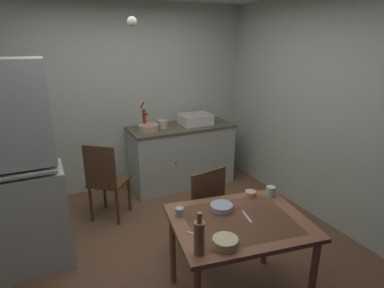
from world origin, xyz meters
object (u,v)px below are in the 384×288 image
(sink_basin, at_px, (195,119))
(glass_bottle, at_px, (199,237))
(mixing_bowl_counter, at_px, (149,128))
(hand_pump, at_px, (144,118))
(dining_table, at_px, (239,231))
(hutch_cabinet, at_px, (6,181))
(serving_bowl_wide, at_px, (225,242))
(mug_dark, at_px, (180,212))
(chair_far_side, at_px, (201,211))
(chair_by_counter, at_px, (106,180))

(sink_basin, distance_m, glass_bottle, 2.79)
(mixing_bowl_counter, bearing_deg, hand_pump, 105.88)
(sink_basin, bearing_deg, glass_bottle, -115.62)
(dining_table, height_order, glass_bottle, glass_bottle)
(hutch_cabinet, xyz_separation_m, mixing_bowl_counter, (1.64, 1.04, 0.03))
(serving_bowl_wide, height_order, mug_dark, mug_dark)
(hutch_cabinet, distance_m, mixing_bowl_counter, 1.94)
(chair_far_side, distance_m, glass_bottle, 1.05)
(chair_by_counter, xyz_separation_m, glass_bottle, (0.23, -1.97, 0.37))
(dining_table, distance_m, serving_bowl_wide, 0.38)
(hutch_cabinet, relative_size, chair_far_side, 2.02)
(hutch_cabinet, bearing_deg, dining_table, -36.35)
(glass_bottle, bearing_deg, mug_dark, 81.63)
(mixing_bowl_counter, distance_m, chair_far_side, 1.66)
(serving_bowl_wide, bearing_deg, sink_basin, 68.12)
(hand_pump, distance_m, mixing_bowl_counter, 0.16)
(chair_far_side, height_order, serving_bowl_wide, chair_far_side)
(serving_bowl_wide, xyz_separation_m, mug_dark, (-0.12, 0.49, 0.00))
(hand_pump, xyz_separation_m, chair_by_counter, (-0.68, -0.59, -0.55))
(hand_pump, distance_m, mug_dark, 2.13)
(hutch_cabinet, relative_size, hand_pump, 5.00)
(serving_bowl_wide, distance_m, glass_bottle, 0.21)
(hutch_cabinet, relative_size, chair_by_counter, 2.00)
(dining_table, height_order, chair_by_counter, chair_by_counter)
(sink_basin, xyz_separation_m, hand_pump, (-0.76, 0.05, 0.09))
(dining_table, relative_size, chair_far_side, 1.19)
(mug_dark, bearing_deg, hutch_cabinet, 142.77)
(hutch_cabinet, xyz_separation_m, glass_bottle, (1.17, -1.43, -0.03))
(hand_pump, bearing_deg, mug_dark, -100.31)
(dining_table, relative_size, glass_bottle, 3.83)
(mixing_bowl_counter, xyz_separation_m, chair_by_counter, (-0.71, -0.50, -0.43))
(sink_basin, xyz_separation_m, chair_far_side, (-0.75, -1.65, -0.47))
(hutch_cabinet, relative_size, mixing_bowl_counter, 7.05)
(hutch_cabinet, relative_size, dining_table, 1.70)
(chair_far_side, bearing_deg, hand_pump, 90.32)
(sink_basin, relative_size, hand_pump, 1.13)
(mug_dark, bearing_deg, chair_by_counter, 101.56)
(sink_basin, xyz_separation_m, mug_dark, (-1.13, -2.03, -0.18))
(chair_far_side, bearing_deg, chair_by_counter, 122.07)
(hutch_cabinet, distance_m, glass_bottle, 1.85)
(sink_basin, xyz_separation_m, serving_bowl_wide, (-1.01, -2.52, -0.18))
(hand_pump, relative_size, chair_by_counter, 0.40)
(dining_table, bearing_deg, sink_basin, 72.04)
(sink_basin, bearing_deg, chair_far_side, -114.39)
(hutch_cabinet, height_order, chair_far_side, hutch_cabinet)
(hutch_cabinet, distance_m, hand_pump, 1.98)
(sink_basin, height_order, mixing_bowl_counter, sink_basin)
(serving_bowl_wide, xyz_separation_m, glass_bottle, (-0.19, 0.01, 0.09))
(hand_pump, height_order, mug_dark, hand_pump)
(dining_table, distance_m, chair_by_counter, 1.88)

